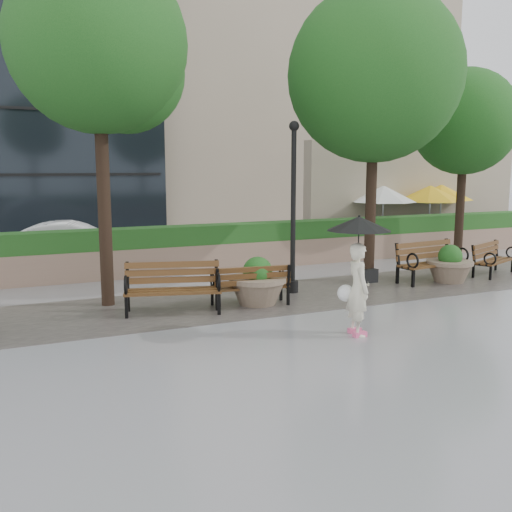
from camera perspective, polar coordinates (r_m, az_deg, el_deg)
name	(u,v)px	position (r m, az deg, el deg)	size (l,w,h in m)	color
ground	(356,329)	(10.99, 9.94, -7.22)	(100.00, 100.00, 0.00)	gray
cobble_strip	(284,296)	(13.49, 2.80, -4.05)	(28.00, 3.20, 0.01)	#383330
hedge_wall	(223,247)	(16.98, -3.29, 0.90)	(24.00, 0.80, 1.35)	#91725D
cafe_wall	(414,192)	(24.30, 15.55, 6.17)	(10.00, 0.60, 4.00)	tan
cafe_hedge	(440,236)	(22.43, 17.97, 1.88)	(8.00, 0.50, 0.90)	#264D19
asphalt_street	(184,251)	(20.82, -7.19, 0.49)	(40.00, 7.00, 0.00)	black
bldg_stone	(283,49)	(36.18, 2.74, 20.01)	(18.00, 10.00, 20.00)	tan
bench_1	(173,299)	(12.00, -8.29, -4.25)	(2.09, 1.27, 1.05)	brown
bench_2	(250,294)	(12.55, -0.58, -3.78)	(1.76, 0.88, 0.91)	brown
bench_3	(431,270)	(15.81, 17.06, -1.37)	(2.05, 1.01, 1.06)	brown
bench_4	(493,266)	(17.38, 22.63, -0.91)	(1.80, 1.26, 0.90)	brown
planter_left	(258,286)	(12.62, 0.16, -3.01)	(1.28, 1.28, 1.07)	#7F6B56
planter_right	(450,268)	(15.90, 18.79, -1.10)	(1.20, 1.20, 1.01)	#7F6B56
lamppost	(293,219)	(13.64, 3.74, 3.73)	(0.28, 0.28, 4.09)	black
tree_0	(105,52)	(13.03, -14.89, 19.15)	(3.76, 3.72, 7.41)	black
tree_1	(378,81)	(15.64, 12.08, 16.75)	(4.45, 4.45, 7.57)	black
tree_2	(466,126)	(20.19, 20.30, 12.12)	(3.49, 3.40, 6.17)	black
patio_umb_white	(383,194)	(22.38, 12.63, 6.04)	(2.50, 2.50, 2.30)	black
patio_umb_yellow_a	(430,194)	(23.27, 17.04, 5.97)	(2.50, 2.50, 2.30)	black
patio_umb_yellow_b	(441,193)	(24.43, 18.04, 6.05)	(2.50, 2.50, 2.30)	black
car_right	(73,243)	(18.74, -17.83, 1.25)	(1.41, 4.05, 1.33)	white
pedestrian	(358,264)	(10.38, 10.19, -0.76)	(1.17, 1.17, 2.15)	beige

